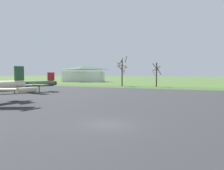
{
  "coord_description": "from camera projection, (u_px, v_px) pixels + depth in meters",
  "views": [
    {
      "loc": [
        6.97,
        -15.82,
        4.29
      ],
      "look_at": [
        -5.83,
        14.93,
        2.47
      ],
      "focal_mm": 33.74,
      "sensor_mm": 36.0,
      "label": 1
    }
  ],
  "objects": [
    {
      "name": "bare_tree_far_left",
      "position": [
        122.0,
        71.0,
        73.23
      ],
      "size": [
        3.23,
        3.24,
        10.3
      ],
      "color": "#42382D",
      "rests_on": "ground"
    },
    {
      "name": "jet_fighter_front_left",
      "position": [
        26.0,
        84.0,
        46.69
      ],
      "size": [
        10.66,
        12.92,
        4.54
      ],
      "color": "#4C6B47",
      "rests_on": "ground"
    },
    {
      "name": "visitor_building",
      "position": [
        84.0,
        74.0,
        111.25
      ],
      "size": [
        22.61,
        14.78,
        8.26
      ],
      "color": "silver",
      "rests_on": "ground"
    },
    {
      "name": "bare_tree_center",
      "position": [
        157.0,
        73.0,
        66.44
      ],
      "size": [
        3.06,
        3.09,
        7.72
      ],
      "color": "#42382D",
      "rests_on": "ground"
    },
    {
      "name": "bare_tree_left_of_center",
      "position": [
        122.0,
        72.0,
        69.83
      ],
      "size": [
        3.6,
        3.43,
        8.46
      ],
      "color": "brown",
      "rests_on": "ground"
    },
    {
      "name": "ground_plane",
      "position": [
        108.0,
        125.0,
        17.5
      ],
      "size": [
        600.0,
        600.0,
        0.0
      ],
      "primitive_type": "plane",
      "color": "#4C6B33"
    },
    {
      "name": "asphalt_apron",
      "position": [
        149.0,
        101.0,
        32.11
      ],
      "size": [
        91.09,
        52.85,
        0.05
      ],
      "primitive_type": "cube",
      "color": "#333335",
      "rests_on": "ground"
    },
    {
      "name": "grass_verge_strip",
      "position": [
        174.0,
        88.0,
        62.0
      ],
      "size": [
        151.09,
        12.0,
        0.06
      ],
      "primitive_type": "cube",
      "color": "#405E2E",
      "rests_on": "ground"
    }
  ]
}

